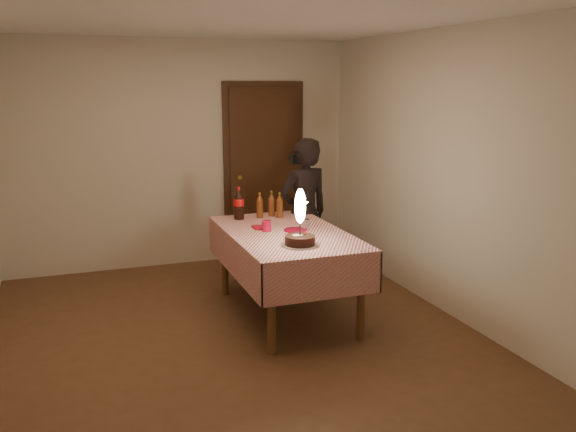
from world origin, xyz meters
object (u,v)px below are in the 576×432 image
object	(u,v)px
cola_bottle	(239,204)
photographer	(304,213)
red_plate	(296,230)
amber_bottle_mid	(272,204)
dining_table	(286,243)
amber_bottle_right	(280,206)
amber_bottle_left	(260,206)
red_cup	(267,226)
birthday_cake	(300,230)
clear_cup	(306,224)

from	to	relation	value
cola_bottle	photographer	size ratio (longest dim) A/B	0.20
red_plate	amber_bottle_mid	bearing A→B (deg)	90.92
dining_table	cola_bottle	bearing A→B (deg)	111.34
amber_bottle_right	amber_bottle_left	bearing A→B (deg)	162.97
red_plate	red_cup	world-z (taller)	red_cup
dining_table	cola_bottle	world-z (taller)	cola_bottle
dining_table	birthday_cake	distance (m)	0.53
red_cup	red_plate	bearing A→B (deg)	-11.64
red_plate	cola_bottle	xyz separation A→B (m)	(-0.36, 0.63, 0.15)
red_plate	red_cup	bearing A→B (deg)	168.36
clear_cup	cola_bottle	distance (m)	0.77
red_plate	amber_bottle_left	distance (m)	0.64
amber_bottle_left	amber_bottle_mid	distance (m)	0.14
birthday_cake	amber_bottle_mid	distance (m)	1.16
amber_bottle_left	amber_bottle_mid	size ratio (longest dim) A/B	1.00
amber_bottle_mid	red_plate	bearing A→B (deg)	-89.08
red_cup	dining_table	bearing A→B (deg)	-27.84
amber_bottle_left	amber_bottle_mid	xyz separation A→B (m)	(0.14, 0.04, 0.00)
birthday_cake	cola_bottle	bearing A→B (deg)	100.56
amber_bottle_right	photographer	world-z (taller)	photographer
dining_table	red_plate	bearing A→B (deg)	16.14
amber_bottle_right	red_plate	bearing A→B (deg)	-94.24
photographer	dining_table	bearing A→B (deg)	-122.15
amber_bottle_mid	clear_cup	bearing A→B (deg)	-79.18
birthday_cake	red_cup	distance (m)	0.57
red_cup	amber_bottle_right	bearing A→B (deg)	59.07
amber_bottle_left	red_cup	bearing A→B (deg)	-101.35
birthday_cake	amber_bottle_left	size ratio (longest dim) A/B	1.87
cola_bottle	amber_bottle_right	world-z (taller)	cola_bottle
red_plate	clear_cup	size ratio (longest dim) A/B	2.44
red_cup	amber_bottle_left	world-z (taller)	amber_bottle_left
amber_bottle_mid	photographer	xyz separation A→B (m)	(0.37, 0.06, -0.13)
amber_bottle_left	red_plate	bearing A→B (deg)	-76.50
red_cup	clear_cup	xyz separation A→B (m)	(0.37, -0.03, -0.01)
clear_cup	red_cup	bearing A→B (deg)	175.67
red_cup	clear_cup	distance (m)	0.37
dining_table	amber_bottle_left	bearing A→B (deg)	94.00
red_plate	clear_cup	xyz separation A→B (m)	(0.11, 0.03, 0.04)
amber_bottle_left	amber_bottle_right	size ratio (longest dim) A/B	1.00
birthday_cake	red_cup	xyz separation A→B (m)	(-0.11, 0.55, -0.08)
clear_cup	amber_bottle_mid	distance (m)	0.64
clear_cup	amber_bottle_mid	size ratio (longest dim) A/B	0.35
birthday_cake	clear_cup	distance (m)	0.59
photographer	amber_bottle_mid	bearing A→B (deg)	-171.31
birthday_cake	amber_bottle_right	distance (m)	1.07
red_plate	amber_bottle_right	size ratio (longest dim) A/B	0.86
amber_bottle_mid	photographer	world-z (taller)	photographer
amber_bottle_mid	dining_table	bearing A→B (deg)	-97.69
red_plate	photographer	world-z (taller)	photographer
clear_cup	cola_bottle	xyz separation A→B (m)	(-0.47, 0.60, 0.11)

